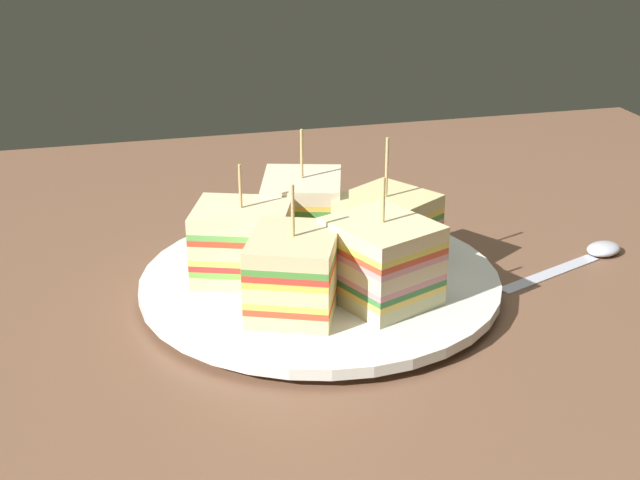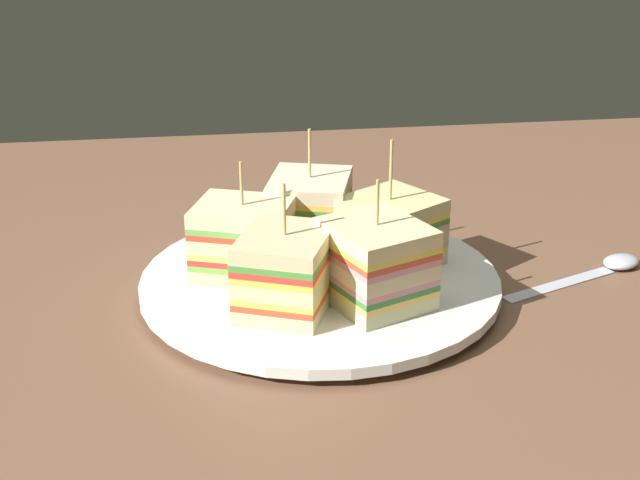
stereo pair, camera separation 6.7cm
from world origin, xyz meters
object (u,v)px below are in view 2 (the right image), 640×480
sandwich_wedge_1 (316,212)px  sandwich_wedge_3 (285,272)px  sandwich_wedge_4 (375,264)px  sandwich_wedge_2 (244,239)px  plate (320,283)px  spoon (603,268)px  sandwich_wedge_0 (388,232)px  chip_pile (338,267)px

sandwich_wedge_1 → sandwich_wedge_3: (3.63, 10.71, -0.17)cm
sandwich_wedge_4 → sandwich_wedge_2: bearing=32.2°
plate → sandwich_wedge_2: bearing=-13.7°
plate → spoon: plate is taller
sandwich_wedge_0 → sandwich_wedge_1: 6.71cm
sandwich_wedge_3 → spoon: bearing=-56.3°
plate → sandwich_wedge_4: sandwich_wedge_4 is taller
sandwich_wedge_2 → sandwich_wedge_4: size_ratio=0.97×
plate → sandwich_wedge_2: 6.74cm
sandwich_wedge_2 → spoon: bearing=18.1°
sandwich_wedge_2 → chip_pile: size_ratio=1.25×
plate → sandwich_wedge_0: 6.69cm
plate → spoon: bearing=-178.8°
sandwich_wedge_4 → spoon: sandwich_wedge_4 is taller
sandwich_wedge_3 → sandwich_wedge_4: 6.45cm
sandwich_wedge_1 → chip_pile: 7.24cm
spoon → sandwich_wedge_0: bearing=154.6°
plate → sandwich_wedge_2: sandwich_wedge_2 is taller
sandwich_wedge_1 → sandwich_wedge_3: sandwich_wedge_1 is taller
sandwich_wedge_2 → spoon: sandwich_wedge_2 is taller
sandwich_wedge_2 → sandwich_wedge_3: bearing=-48.3°
sandwich_wedge_4 → sandwich_wedge_0: bearing=-43.3°
sandwich_wedge_1 → sandwich_wedge_2: bearing=-38.1°
plate → sandwich_wedge_2: size_ratio=3.06×
plate → sandwich_wedge_1: size_ratio=2.75×
sandwich_wedge_0 → sandwich_wedge_2: sandwich_wedge_0 is taller
plate → sandwich_wedge_3: (3.16, 4.90, 3.40)cm
sandwich_wedge_1 → sandwich_wedge_4: 10.99cm
plate → sandwich_wedge_3: sandwich_wedge_3 is taller
sandwich_wedge_3 → chip_pile: sandwich_wedge_3 is taller
sandwich_wedge_2 → sandwich_wedge_1: bearing=55.8°
sandwich_wedge_0 → sandwich_wedge_1: (5.15, -4.28, 0.30)cm
sandwich_wedge_3 → spoon: size_ratio=0.69×
sandwich_wedge_1 → chip_pile: (-0.75, 6.97, -1.80)cm
chip_pile → sandwich_wedge_1: bearing=-83.8°
sandwich_wedge_2 → sandwich_wedge_3: size_ratio=0.96×
sandwich_wedge_0 → sandwich_wedge_2: (11.29, 0.15, 0.12)cm
sandwich_wedge_0 → sandwich_wedge_4: (2.34, 6.34, 0.29)cm
sandwich_wedge_0 → chip_pile: 5.37cm
sandwich_wedge_4 → chip_pile: size_ratio=1.29×
sandwich_wedge_0 → sandwich_wedge_3: sandwich_wedge_0 is taller
spoon → sandwich_wedge_3: bearing=169.4°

